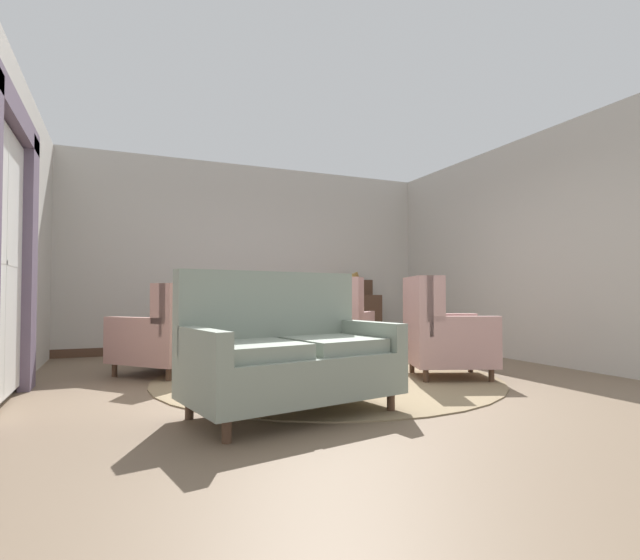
{
  "coord_description": "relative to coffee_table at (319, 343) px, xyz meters",
  "views": [
    {
      "loc": [
        -2.02,
        -4.28,
        0.87
      ],
      "look_at": [
        -0.01,
        0.46,
        1.02
      ],
      "focal_mm": 26.8,
      "sensor_mm": 36.0,
      "label": 1
    }
  ],
  "objects": [
    {
      "name": "ground",
      "position": [
        0.15,
        -0.16,
        -0.38
      ],
      "size": [
        8.84,
        8.84,
        0.0
      ],
      "primitive_type": "plane",
      "color": "brown"
    },
    {
      "name": "wall_back",
      "position": [
        0.15,
        3.0,
        1.08
      ],
      "size": [
        5.97,
        0.08,
        2.93
      ],
      "primitive_type": "cube",
      "color": "#BCB7AD",
      "rests_on": "ground"
    },
    {
      "name": "wall_left",
      "position": [
        -2.76,
        0.79,
        1.08
      ],
      "size": [
        0.08,
        4.42,
        2.93
      ],
      "primitive_type": "cube",
      "color": "#BCB7AD",
      "rests_on": "ground"
    },
    {
      "name": "wall_right",
      "position": [
        3.05,
        0.79,
        1.08
      ],
      "size": [
        0.08,
        4.42,
        2.93
      ],
      "primitive_type": "cube",
      "color": "#BCB7AD",
      "rests_on": "ground"
    },
    {
      "name": "baseboard_back",
      "position": [
        0.15,
        2.95,
        -0.32
      ],
      "size": [
        5.81,
        0.03,
        0.12
      ],
      "primitive_type": "cube",
      "color": "#4C3323",
      "rests_on": "ground"
    },
    {
      "name": "area_rug",
      "position": [
        0.15,
        0.14,
        -0.38
      ],
      "size": [
        3.53,
        3.53,
        0.01
      ],
      "primitive_type": "cylinder",
      "color": "#847051",
      "rests_on": "ground"
    },
    {
      "name": "window_with_curtains",
      "position": [
        -2.66,
        -0.1,
        0.89
      ],
      "size": [
        0.12,
        1.86,
        2.39
      ],
      "color": "silver"
    },
    {
      "name": "coffee_table",
      "position": [
        0.0,
        0.0,
        0.0
      ],
      "size": [
        0.85,
        0.85,
        0.47
      ],
      "color": "#4C3323",
      "rests_on": "ground"
    },
    {
      "name": "porcelain_vase",
      "position": [
        0.03,
        0.06,
        0.25
      ],
      "size": [
        0.2,
        0.2,
        0.38
      ],
      "color": "#4C7A66",
      "rests_on": "coffee_table"
    },
    {
      "name": "settee",
      "position": [
        -0.71,
        -1.12,
        0.04
      ],
      "size": [
        1.63,
        1.09,
        1.05
      ],
      "rotation": [
        0.0,
        0.0,
        0.2
      ],
      "color": "gray",
      "rests_on": "ground"
    },
    {
      "name": "armchair_near_window",
      "position": [
        -0.21,
        1.44,
        0.02
      ],
      "size": [
        0.88,
        0.94,
        0.95
      ],
      "rotation": [
        0.0,
        0.0,
        3.08
      ],
      "color": "tan",
      "rests_on": "ground"
    },
    {
      "name": "armchair_back_corner",
      "position": [
        1.25,
        -0.33,
        0.06
      ],
      "size": [
        1.02,
        0.97,
        1.06
      ],
      "rotation": [
        0.0,
        0.0,
        7.5
      ],
      "color": "tan",
      "rests_on": "ground"
    },
    {
      "name": "armchair_far_left",
      "position": [
        0.7,
        1.12,
        0.07
      ],
      "size": [
        1.12,
        1.13,
        1.08
      ],
      "rotation": [
        0.0,
        0.0,
        2.39
      ],
      "color": "tan",
      "rests_on": "ground"
    },
    {
      "name": "armchair_beside_settee",
      "position": [
        -1.34,
        0.99,
        0.03
      ],
      "size": [
        1.24,
        1.25,
        0.98
      ],
      "rotation": [
        0.0,
        0.0,
        3.87
      ],
      "color": "tan",
      "rests_on": "ground"
    },
    {
      "name": "sideboard",
      "position": [
        1.67,
        2.71,
        0.11
      ],
      "size": [
        1.07,
        0.36,
        1.12
      ],
      "color": "#4C3323",
      "rests_on": "ground"
    },
    {
      "name": "gramophone",
      "position": [
        1.72,
        2.62,
        0.73
      ],
      "size": [
        0.39,
        0.48,
        0.52
      ],
      "color": "#4C3323",
      "rests_on": "sideboard"
    }
  ]
}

